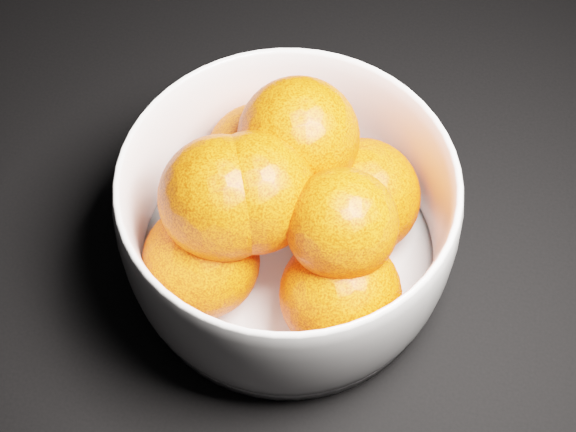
# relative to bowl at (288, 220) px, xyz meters

# --- Properties ---
(bowl) EXTENTS (0.21, 0.21, 0.10)m
(bowl) POSITION_rel_bowl_xyz_m (0.00, 0.00, 0.00)
(bowl) COLOR white
(bowl) RESTS_ON ground
(orange_pile) EXTENTS (0.16, 0.16, 0.12)m
(orange_pile) POSITION_rel_bowl_xyz_m (-0.00, -0.00, 0.02)
(orange_pile) COLOR #FF4808
(orange_pile) RESTS_ON bowl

